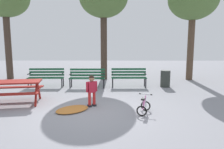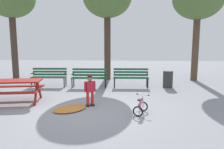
% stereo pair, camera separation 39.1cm
% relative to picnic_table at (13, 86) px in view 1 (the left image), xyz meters
% --- Properties ---
extents(ground, '(36.00, 36.00, 0.00)m').
position_rel_picnic_table_xyz_m(ground, '(2.70, -0.88, -0.59)').
color(ground, gray).
extents(picnic_table, '(2.01, 1.63, 0.79)m').
position_rel_picnic_table_xyz_m(picnic_table, '(0.00, 0.00, 0.00)').
color(picnic_table, maroon).
rests_on(picnic_table, ground).
extents(park_bench_far_left, '(1.62, 0.53, 0.85)m').
position_rel_picnic_table_xyz_m(park_bench_far_left, '(0.26, 2.74, -0.08)').
color(park_bench_far_left, '#195133').
rests_on(park_bench_far_left, ground).
extents(park_bench_left, '(1.60, 0.47, 0.85)m').
position_rel_picnic_table_xyz_m(park_bench_left, '(2.17, 2.65, -0.08)').
color(park_bench_left, '#195133').
rests_on(park_bench_left, ground).
extents(park_bench_right, '(1.61, 0.49, 0.85)m').
position_rel_picnic_table_xyz_m(park_bench_right, '(4.06, 2.80, -0.08)').
color(park_bench_right, '#195133').
rests_on(park_bench_right, ground).
extents(child_standing, '(0.34, 0.27, 1.02)m').
position_rel_picnic_table_xyz_m(child_standing, '(2.67, -0.30, 0.00)').
color(child_standing, red).
rests_on(child_standing, ground).
extents(kids_bicycle, '(0.52, 0.63, 0.54)m').
position_rel_picnic_table_xyz_m(kids_bicycle, '(4.24, -0.98, -0.39)').
color(kids_bicycle, black).
rests_on(kids_bicycle, ground).
extents(leaf_pile, '(1.27, 1.27, 0.07)m').
position_rel_picnic_table_xyz_m(leaf_pile, '(2.11, -0.72, -0.56)').
color(leaf_pile, '#B26B2D').
rests_on(leaf_pile, ground).
extents(trash_bin, '(0.44, 0.44, 0.77)m').
position_rel_picnic_table_xyz_m(trash_bin, '(5.74, 2.79, -0.21)').
color(trash_bin, '#2D332D').
rests_on(trash_bin, ground).
extents(tree_center, '(2.60, 2.60, 5.40)m').
position_rel_picnic_table_xyz_m(tree_center, '(7.52, 4.74, 3.63)').
color(tree_center, brown).
rests_on(tree_center, ground).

